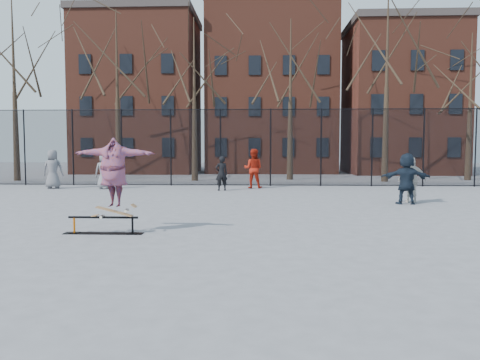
{
  "coord_description": "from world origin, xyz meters",
  "views": [
    {
      "loc": [
        0.66,
        -11.26,
        2.0
      ],
      "look_at": [
        0.11,
        1.5,
        1.11
      ],
      "focal_mm": 35.0,
      "sensor_mm": 36.0,
      "label": 1
    }
  ],
  "objects_px": {
    "skateboard": "(115,214)",
    "bystander_white": "(412,180)",
    "skate_rail": "(103,227)",
    "bystander_extra": "(104,171)",
    "bystander_navy": "(406,179)",
    "bystander_red": "(253,169)",
    "bystander_black": "(222,173)",
    "bystander_grey": "(53,169)",
    "skater": "(114,177)"
  },
  "relations": [
    {
      "from": "skate_rail",
      "to": "skater",
      "type": "xyz_separation_m",
      "value": [
        0.27,
        0.0,
        1.15
      ]
    },
    {
      "from": "skater",
      "to": "bystander_red",
      "type": "relative_size",
      "value": 1.01
    },
    {
      "from": "bystander_grey",
      "to": "bystander_white",
      "type": "distance_m",
      "value": 16.39
    },
    {
      "from": "skateboard",
      "to": "bystander_red",
      "type": "height_order",
      "value": "bystander_red"
    },
    {
      "from": "bystander_extra",
      "to": "skate_rail",
      "type": "bearing_deg",
      "value": 95.96
    },
    {
      "from": "bystander_white",
      "to": "skateboard",
      "type": "bearing_deg",
      "value": 42.34
    },
    {
      "from": "bystander_extra",
      "to": "skateboard",
      "type": "bearing_deg",
      "value": 97.15
    },
    {
      "from": "bystander_grey",
      "to": "bystander_navy",
      "type": "bearing_deg",
      "value": 150.65
    },
    {
      "from": "skate_rail",
      "to": "bystander_navy",
      "type": "height_order",
      "value": "bystander_navy"
    },
    {
      "from": "skate_rail",
      "to": "skateboard",
      "type": "distance_m",
      "value": 0.41
    },
    {
      "from": "skate_rail",
      "to": "bystander_extra",
      "type": "xyz_separation_m",
      "value": [
        -3.88,
        11.59,
        0.72
      ]
    },
    {
      "from": "bystander_grey",
      "to": "bystander_black",
      "type": "relative_size",
      "value": 1.19
    },
    {
      "from": "bystander_black",
      "to": "bystander_extra",
      "type": "height_order",
      "value": "bystander_extra"
    },
    {
      "from": "bystander_navy",
      "to": "bystander_red",
      "type": "bearing_deg",
      "value": -42.87
    },
    {
      "from": "bystander_extra",
      "to": "bystander_grey",
      "type": "bearing_deg",
      "value": -13.77
    },
    {
      "from": "skate_rail",
      "to": "bystander_white",
      "type": "relative_size",
      "value": 1.12
    },
    {
      "from": "skater",
      "to": "bystander_extra",
      "type": "relative_size",
      "value": 1.11
    },
    {
      "from": "skate_rail",
      "to": "bystander_grey",
      "type": "height_order",
      "value": "bystander_grey"
    },
    {
      "from": "bystander_red",
      "to": "skate_rail",
      "type": "bearing_deg",
      "value": 83.68
    },
    {
      "from": "bystander_black",
      "to": "skate_rail",
      "type": "bearing_deg",
      "value": 62.75
    },
    {
      "from": "skateboard",
      "to": "bystander_white",
      "type": "relative_size",
      "value": 0.56
    },
    {
      "from": "skater",
      "to": "bystander_black",
      "type": "distance_m",
      "value": 11.1
    },
    {
      "from": "skater",
      "to": "bystander_extra",
      "type": "bearing_deg",
      "value": 115.52
    },
    {
      "from": "bystander_red",
      "to": "bystander_extra",
      "type": "height_order",
      "value": "bystander_red"
    },
    {
      "from": "skate_rail",
      "to": "bystander_red",
      "type": "height_order",
      "value": "bystander_red"
    },
    {
      "from": "bystander_red",
      "to": "bystander_extra",
      "type": "distance_m",
      "value": 7.22
    },
    {
      "from": "skater",
      "to": "bystander_red",
      "type": "bearing_deg",
      "value": 81.97
    },
    {
      "from": "skateboard",
      "to": "bystander_grey",
      "type": "xyz_separation_m",
      "value": [
        -6.69,
        11.64,
        0.49
      ]
    },
    {
      "from": "bystander_white",
      "to": "bystander_extra",
      "type": "bearing_deg",
      "value": -15.21
    },
    {
      "from": "bystander_extra",
      "to": "bystander_black",
      "type": "bearing_deg",
      "value": 161.35
    },
    {
      "from": "skate_rail",
      "to": "bystander_black",
      "type": "height_order",
      "value": "bystander_black"
    },
    {
      "from": "skate_rail",
      "to": "bystander_black",
      "type": "distance_m",
      "value": 11.15
    },
    {
      "from": "bystander_black",
      "to": "bystander_red",
      "type": "height_order",
      "value": "bystander_red"
    },
    {
      "from": "bystander_navy",
      "to": "skate_rail",
      "type": "bearing_deg",
      "value": 40.37
    },
    {
      "from": "bystander_grey",
      "to": "bystander_red",
      "type": "bearing_deg",
      "value": 174.7
    },
    {
      "from": "bystander_red",
      "to": "skateboard",
      "type": "bearing_deg",
      "value": 84.85
    },
    {
      "from": "skateboard",
      "to": "skater",
      "type": "xyz_separation_m",
      "value": [
        0.0,
        0.0,
        0.85
      ]
    },
    {
      "from": "bystander_red",
      "to": "bystander_navy",
      "type": "relative_size",
      "value": 1.07
    },
    {
      "from": "skater",
      "to": "bystander_black",
      "type": "height_order",
      "value": "skater"
    },
    {
      "from": "skateboard",
      "to": "bystander_white",
      "type": "distance_m",
      "value": 11.03
    },
    {
      "from": "bystander_black",
      "to": "bystander_navy",
      "type": "distance_m",
      "value": 8.51
    },
    {
      "from": "bystander_red",
      "to": "bystander_extra",
      "type": "xyz_separation_m",
      "value": [
        -7.18,
        -0.72,
        -0.09
      ]
    },
    {
      "from": "skateboard",
      "to": "bystander_extra",
      "type": "relative_size",
      "value": 0.53
    },
    {
      "from": "bystander_grey",
      "to": "bystander_navy",
      "type": "relative_size",
      "value": 1.05
    },
    {
      "from": "skater",
      "to": "skateboard",
      "type": "bearing_deg",
      "value": 0.0
    },
    {
      "from": "skateboard",
      "to": "bystander_red",
      "type": "distance_m",
      "value": 12.69
    },
    {
      "from": "bystander_grey",
      "to": "bystander_white",
      "type": "height_order",
      "value": "bystander_grey"
    },
    {
      "from": "skateboard",
      "to": "bystander_navy",
      "type": "relative_size",
      "value": 0.51
    },
    {
      "from": "bystander_black",
      "to": "bystander_extra",
      "type": "xyz_separation_m",
      "value": [
        -5.73,
        0.61,
        0.08
      ]
    },
    {
      "from": "bystander_grey",
      "to": "bystander_extra",
      "type": "distance_m",
      "value": 2.54
    }
  ]
}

